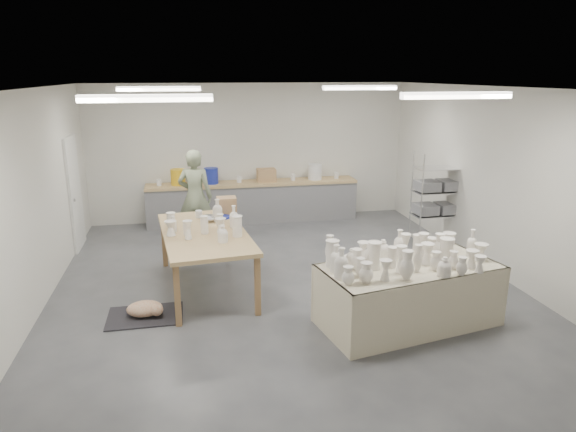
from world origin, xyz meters
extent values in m
plane|color=#424449|center=(0.00, 0.00, 0.00)|extent=(8.00, 8.00, 0.00)
cube|color=white|center=(0.00, 0.00, 2.99)|extent=(7.00, 8.00, 0.02)
cube|color=silver|center=(0.00, 4.00, 1.50)|extent=(7.00, 0.02, 3.00)
cube|color=silver|center=(0.00, -4.00, 1.50)|extent=(7.00, 0.02, 3.00)
cube|color=silver|center=(-3.50, 0.00, 1.50)|extent=(0.02, 8.00, 3.00)
cube|color=silver|center=(3.50, 0.00, 1.50)|extent=(0.02, 8.00, 3.00)
cube|color=white|center=(-3.47, 2.60, 1.05)|extent=(0.05, 0.90, 2.10)
cube|color=white|center=(-1.80, -1.50, 2.94)|extent=(1.40, 0.12, 0.08)
cube|color=white|center=(1.80, -1.50, 2.94)|extent=(1.40, 0.12, 0.08)
cube|color=white|center=(-1.80, 2.00, 2.94)|extent=(1.40, 0.12, 0.08)
cube|color=white|center=(1.80, 2.00, 2.94)|extent=(1.40, 0.12, 0.08)
cube|color=tan|center=(0.00, 3.68, 0.87)|extent=(4.60, 0.60, 0.06)
cube|color=slate|center=(0.00, 3.68, 0.42)|extent=(4.60, 0.55, 0.84)
cylinder|color=gold|center=(-1.60, 3.68, 1.07)|extent=(0.30, 0.30, 0.34)
cylinder|color=#1B2896|center=(-0.90, 3.68, 1.07)|extent=(0.30, 0.30, 0.34)
cylinder|color=white|center=(1.40, 3.68, 1.07)|extent=(0.30, 0.30, 0.34)
cube|color=#A2704E|center=(0.30, 3.68, 1.04)|extent=(0.40, 0.30, 0.28)
cylinder|color=white|center=(-2.00, 3.68, 0.97)|extent=(0.10, 0.10, 0.14)
cylinder|color=white|center=(-0.30, 3.68, 0.97)|extent=(0.10, 0.10, 0.14)
cylinder|color=white|center=(0.90, 3.68, 0.97)|extent=(0.10, 0.10, 0.14)
cylinder|color=white|center=(1.90, 3.68, 0.97)|extent=(0.10, 0.10, 0.14)
cylinder|color=silver|center=(2.78, 1.18, 0.90)|extent=(0.02, 0.02, 1.80)
cylinder|color=silver|center=(3.62, 1.18, 0.90)|extent=(0.02, 0.02, 1.80)
cylinder|color=silver|center=(2.78, 1.62, 0.90)|extent=(0.02, 0.02, 1.80)
cylinder|color=silver|center=(3.62, 1.62, 0.90)|extent=(0.02, 0.02, 1.80)
cube|color=silver|center=(3.20, 1.40, 0.15)|extent=(0.88, 0.48, 0.02)
cube|color=silver|center=(3.20, 1.40, 0.60)|extent=(0.88, 0.48, 0.02)
cube|color=silver|center=(3.20, 1.40, 1.05)|extent=(0.88, 0.48, 0.02)
cube|color=silver|center=(3.20, 1.40, 1.50)|extent=(0.88, 0.48, 0.02)
cube|color=slate|center=(2.98, 1.40, 0.72)|extent=(0.38, 0.42, 0.18)
cube|color=slate|center=(3.42, 1.40, 0.72)|extent=(0.38, 0.42, 0.18)
cube|color=slate|center=(2.98, 1.40, 1.17)|extent=(0.38, 0.42, 0.18)
cube|color=slate|center=(3.42, 1.40, 1.17)|extent=(0.38, 0.42, 0.18)
cube|color=olive|center=(1.34, -1.53, 0.35)|extent=(2.18, 1.30, 0.71)
cube|color=#BFAF93|center=(1.34, -1.53, 0.79)|extent=(2.46, 1.50, 0.03)
cube|color=#BFAF93|center=(1.34, -2.06, 0.40)|extent=(2.26, 0.46, 0.81)
cube|color=#BFAF93|center=(1.34, -1.01, 0.40)|extent=(2.26, 0.46, 0.81)
cube|color=tan|center=(-1.21, 0.18, 0.88)|extent=(1.45, 2.52, 0.06)
cube|color=olive|center=(-1.74, -0.96, 0.42)|extent=(0.08, 0.08, 0.85)
cube|color=olive|center=(-0.67, -0.96, 0.42)|extent=(0.08, 0.08, 0.85)
cube|color=olive|center=(-1.74, 1.32, 0.42)|extent=(0.08, 0.08, 0.85)
cube|color=olive|center=(-0.67, 1.32, 0.42)|extent=(0.08, 0.08, 0.85)
ellipsoid|color=silver|center=(-1.11, 0.73, 0.96)|extent=(0.26, 0.26, 0.12)
cylinder|color=#1B2896|center=(-0.88, 0.88, 0.92)|extent=(0.26, 0.26, 0.03)
cylinder|color=white|center=(-1.26, 0.97, 0.97)|extent=(0.11, 0.11, 0.12)
cube|color=#A2704E|center=(-0.78, 1.14, 1.05)|extent=(0.32, 0.26, 0.28)
cube|color=black|center=(-2.08, -0.66, 0.01)|extent=(1.00, 0.70, 0.02)
ellipsoid|color=white|center=(-2.08, -0.66, 0.12)|extent=(0.51, 0.38, 0.20)
sphere|color=white|center=(-1.91, -0.77, 0.14)|extent=(0.17, 0.17, 0.17)
imported|color=gray|center=(-1.28, 2.47, 0.91)|extent=(0.76, 0.61, 1.82)
cylinder|color=red|center=(-1.28, 2.74, 0.30)|extent=(0.36, 0.36, 0.04)
cylinder|color=silver|center=(-1.14, 2.73, 0.14)|extent=(0.02, 0.02, 0.29)
cylinder|color=silver|center=(-1.33, 2.87, 0.14)|extent=(0.02, 0.02, 0.29)
cylinder|color=silver|center=(-1.36, 2.63, 0.14)|extent=(0.02, 0.02, 0.29)
camera|label=1|loc=(-1.43, -7.27, 3.20)|focal=32.00mm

